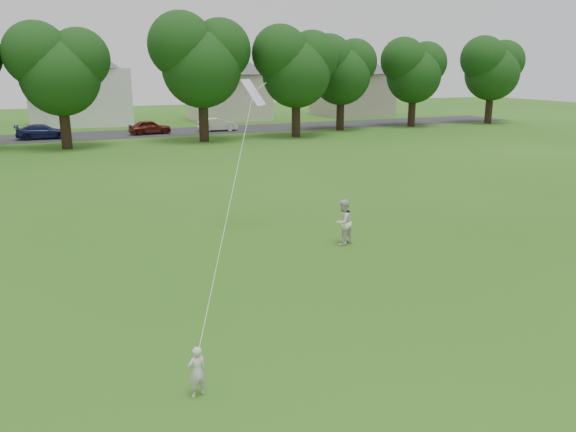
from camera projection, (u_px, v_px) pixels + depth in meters
name	position (u px, v px, depth m)	size (l,w,h in m)	color
ground	(253.00, 350.00, 12.00)	(160.00, 160.00, 0.00)	#295814
street	(90.00, 136.00, 49.24)	(90.00, 7.00, 0.01)	#2D2D30
toddler	(197.00, 372.00, 10.21)	(0.36, 0.24, 0.99)	silver
older_boy	(343.00, 222.00, 18.93)	(0.76, 0.59, 1.56)	silver
kite	(234.00, 184.00, 14.86)	(2.97, 5.53, 11.72)	white
tree_row	(131.00, 62.00, 43.19)	(82.29, 9.09, 10.29)	black
house_row	(69.00, 77.00, 56.55)	(77.00, 14.14, 10.46)	beige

